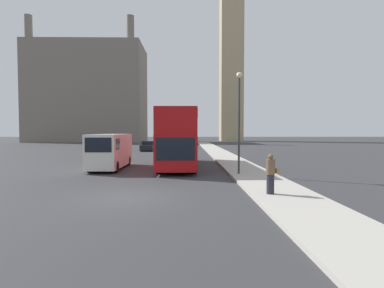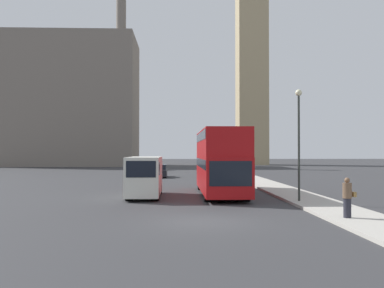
% 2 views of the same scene
% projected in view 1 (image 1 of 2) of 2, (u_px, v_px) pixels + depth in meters
% --- Properties ---
extents(ground_plane, '(300.00, 300.00, 0.00)m').
position_uv_depth(ground_plane, '(128.00, 197.00, 12.20)').
color(ground_plane, '#333335').
extents(sidewalk_strip, '(2.77, 120.00, 0.15)m').
position_uv_depth(sidewalk_strip, '(283.00, 195.00, 12.31)').
color(sidewalk_strip, '#ADA89E').
rests_on(sidewalk_strip, ground_plane).
extents(clock_tower, '(6.82, 6.99, 73.64)m').
position_uv_depth(clock_tower, '(231.00, 10.00, 86.21)').
color(clock_tower, tan).
rests_on(clock_tower, ground_plane).
extents(building_block_distant, '(29.55, 15.43, 31.47)m').
position_uv_depth(building_block_distant, '(89.00, 94.00, 81.16)').
color(building_block_distant, slate).
rests_on(building_block_distant, ground_plane).
extents(red_double_decker_bus, '(2.62, 10.72, 4.18)m').
position_uv_depth(red_double_decker_bus, '(178.00, 136.00, 22.74)').
color(red_double_decker_bus, '#A80F11').
rests_on(red_double_decker_bus, ground_plane).
extents(white_van, '(1.97, 6.07, 2.50)m').
position_uv_depth(white_van, '(110.00, 150.00, 21.41)').
color(white_van, silver).
rests_on(white_van, ground_plane).
extents(pedestrian, '(0.52, 0.36, 1.62)m').
position_uv_depth(pedestrian, '(271.00, 174.00, 12.09)').
color(pedestrian, '#23232D').
rests_on(pedestrian, sidewalk_strip).
extents(street_lamp, '(0.36, 0.36, 6.07)m').
position_uv_depth(street_lamp, '(239.00, 108.00, 17.89)').
color(street_lamp, '#2D332D').
rests_on(street_lamp, sidewalk_strip).
extents(parked_sedan, '(1.75, 4.63, 1.40)m').
position_uv_depth(parked_sedan, '(148.00, 146.00, 42.24)').
color(parked_sedan, black).
rests_on(parked_sedan, ground_plane).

